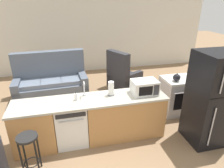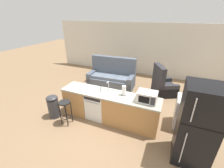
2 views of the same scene
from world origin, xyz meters
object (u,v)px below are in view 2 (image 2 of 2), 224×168
Objects in this scene: trash_bin at (53,106)px; armchair at (162,86)px; refrigerator at (197,126)px; soap_bottle at (101,89)px; stove_range at (189,114)px; couch at (112,77)px; dishwasher at (97,105)px; kettle at (187,98)px; bar_stool at (65,108)px; paper_towel_roll at (124,91)px; microwave at (147,97)px.

trash_bin is 4.10m from armchair.
refrigerator reaches higher than soap_bottle.
trash_bin is at bearing -164.18° from stove_range.
armchair is (2.16, 0.04, -0.04)m from couch.
stove_range is (2.60, 0.55, 0.03)m from dishwasher.
armchair is (1.71, 2.31, -0.07)m from dishwasher.
armchair is at bearing 55.21° from soap_bottle.
bar_stool is (-3.11, -1.08, -0.45)m from kettle.
stove_range is 3.19× the size of paper_towel_roll.
stove_range is 3.51m from couch.
microwave is at bearing -95.79° from armchair.
stove_range is 0.50× the size of refrigerator.
kettle is 0.28× the size of trash_bin.
soap_bottle is at bearing -175.19° from paper_towel_roll.
paper_towel_roll is 0.38× the size of trash_bin.
couch is (-0.59, 2.23, -0.58)m from soap_bottle.
kettle is 3.48m from couch.
couch is 2.17m from armchair.
dishwasher reaches higher than bar_stool.
kettle is (0.96, 0.42, -0.05)m from microwave.
trash_bin is at bearing -157.35° from soap_bottle.
bar_stool is at bearing -160.88° from kettle.
bar_stool is 2.93m from couch.
stove_range is at bearing 11.91° from dishwasher.
stove_range is 1.80× the size of microwave.
dishwasher is 2.31m from couch.
couch reaches higher than bar_stool.
paper_towel_roll is 0.38× the size of bar_stool.
paper_towel_roll is 2.49m from armchair.
bar_stool is (-0.68, -0.66, 0.11)m from dishwasher.
paper_towel_roll reaches higher than stove_range.
paper_towel_roll is at bearing 160.29° from refrigerator.
kettle reaches higher than dishwasher.
couch is (-3.06, 2.81, -0.51)m from refrigerator.
stove_range reaches higher than bar_stool.
couch reaches higher than dishwasher.
couch reaches higher than microwave.
paper_towel_roll reaches higher than dishwasher.
armchair is at bearing 84.21° from microwave.
paper_towel_roll is at bearing -111.94° from armchair.
kettle is 0.10× the size of couch.
soap_bottle is 0.24× the size of bar_stool.
soap_bottle is at bearing -168.21° from stove_range.
couch is (-1.93, 2.27, -0.65)m from microwave.
kettle is at bearing -32.48° from couch.
soap_bottle is at bearing 40.49° from bar_stool.
stove_range reaches higher than trash_bin.
microwave is 0.68× the size of trash_bin.
microwave reaches higher than kettle.
refrigerator is 3.04m from armchair.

